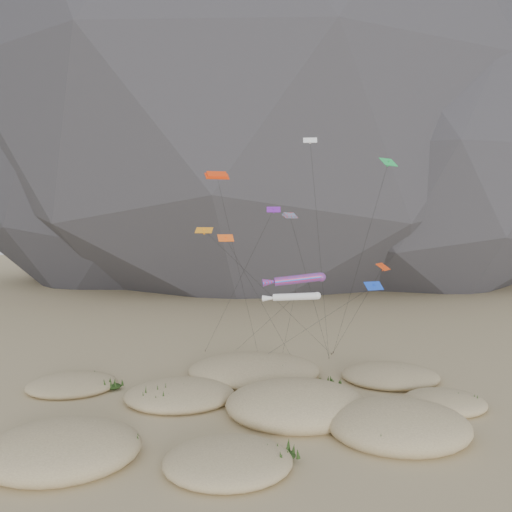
# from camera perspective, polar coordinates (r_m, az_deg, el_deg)

# --- Properties ---
(ground) EXTENTS (500.00, 500.00, 0.00)m
(ground) POSITION_cam_1_polar(r_m,az_deg,el_deg) (51.08, 3.28, -18.63)
(ground) COLOR #CCB789
(ground) RESTS_ON ground
(rock_headland) EXTENTS (226.37, 148.64, 177.50)m
(rock_headland) POSITION_cam_1_polar(r_m,az_deg,el_deg) (174.22, 0.83, 21.75)
(rock_headland) COLOR black
(rock_headland) RESTS_ON ground
(dunes) EXTENTS (50.90, 35.14, 4.08)m
(dunes) POSITION_cam_1_polar(r_m,az_deg,el_deg) (54.52, 0.67, -16.31)
(dunes) COLOR #CCB789
(dunes) RESTS_ON ground
(dune_grass) EXTENTS (44.36, 25.87, 1.58)m
(dune_grass) POSITION_cam_1_polar(r_m,az_deg,el_deg) (54.50, 2.50, -16.16)
(dune_grass) COLOR black
(dune_grass) RESTS_ON ground
(kite_stakes) EXTENTS (19.81, 7.67, 0.30)m
(kite_stakes) POSITION_cam_1_polar(r_m,az_deg,el_deg) (73.35, 2.24, -11.41)
(kite_stakes) COLOR #3F2D1E
(kite_stakes) RESTS_ON ground
(rainbow_tube_kite) EXTENTS (7.56, 13.44, 13.63)m
(rainbow_tube_kite) POSITION_cam_1_polar(r_m,az_deg,el_deg) (58.88, 4.56, -2.70)
(rainbow_tube_kite) COLOR red
(rainbow_tube_kite) RESTS_ON ground
(white_tube_kite) EXTENTS (9.89, 18.23, 11.77)m
(white_tube_kite) POSITION_cam_1_polar(r_m,az_deg,el_deg) (56.61, 4.19, -4.69)
(white_tube_kite) COLOR silver
(white_tube_kite) RESTS_ON ground
(orange_parafoil) EXTENTS (7.31, 12.40, 25.83)m
(orange_parafoil) POSITION_cam_1_polar(r_m,az_deg,el_deg) (62.48, -4.44, 8.94)
(orange_parafoil) COLOR red
(orange_parafoil) RESTS_ON ground
(multi_parafoil) EXTENTS (8.02, 10.28, 20.73)m
(multi_parafoil) POSITION_cam_1_polar(r_m,az_deg,el_deg) (61.63, 3.99, 4.33)
(multi_parafoil) COLOR red
(multi_parafoil) RESTS_ON ground
(delta_kites) EXTENTS (24.46, 19.94, 30.17)m
(delta_kites) POSITION_cam_1_polar(r_m,az_deg,el_deg) (60.31, 6.89, 3.17)
(delta_kites) COLOR blue
(delta_kites) RESTS_ON ground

